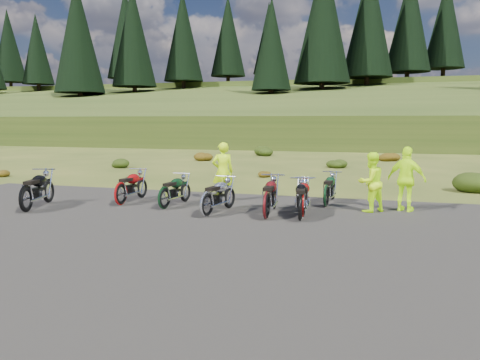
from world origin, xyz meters
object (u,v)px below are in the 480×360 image
(motorcycle_0, at_px, (27,213))
(person_middle, at_px, (223,173))
(motorcycle_7, at_px, (326,208))
(motorcycle_3, at_px, (207,218))

(motorcycle_0, bearing_deg, person_middle, -69.22)
(person_middle, bearing_deg, motorcycle_0, 10.11)
(motorcycle_0, height_order, motorcycle_7, motorcycle_0)
(motorcycle_3, height_order, motorcycle_7, motorcycle_3)
(motorcycle_7, bearing_deg, motorcycle_0, 115.34)
(motorcycle_3, relative_size, person_middle, 1.04)
(motorcycle_3, xyz_separation_m, motorcycle_7, (2.93, 2.41, 0.00))
(motorcycle_0, relative_size, person_middle, 1.15)
(motorcycle_3, distance_m, motorcycle_7, 3.80)
(motorcycle_3, xyz_separation_m, person_middle, (-0.39, 2.57, 0.95))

